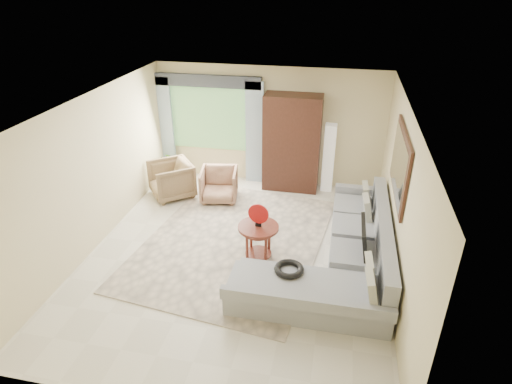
% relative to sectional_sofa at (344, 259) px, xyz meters
% --- Properties ---
extents(ground, '(6.00, 6.00, 0.00)m').
position_rel_sectional_sofa_xyz_m(ground, '(-1.78, 0.18, -0.28)').
color(ground, silver).
rests_on(ground, ground).
extents(area_rug, '(3.48, 4.35, 0.02)m').
position_rel_sectional_sofa_xyz_m(area_rug, '(-1.94, 0.54, -0.27)').
color(area_rug, beige).
rests_on(area_rug, ground).
extents(sectional_sofa, '(2.30, 3.46, 0.90)m').
position_rel_sectional_sofa_xyz_m(sectional_sofa, '(0.00, 0.00, 0.00)').
color(sectional_sofa, gray).
rests_on(sectional_sofa, ground).
extents(tv_screen, '(0.14, 0.74, 0.48)m').
position_rel_sectional_sofa_xyz_m(tv_screen, '(0.27, 0.01, 0.44)').
color(tv_screen, black).
rests_on(tv_screen, sectional_sofa).
extents(garden_hose, '(0.43, 0.43, 0.09)m').
position_rel_sectional_sofa_xyz_m(garden_hose, '(-0.78, -0.77, 0.26)').
color(garden_hose, black).
rests_on(garden_hose, sectional_sofa).
extents(coffee_table, '(0.67, 0.67, 0.67)m').
position_rel_sectional_sofa_xyz_m(coffee_table, '(-1.40, 0.08, 0.07)').
color(coffee_table, '#521E15').
rests_on(coffee_table, ground).
extents(red_disc, '(0.34, 0.06, 0.34)m').
position_rel_sectional_sofa_xyz_m(red_disc, '(-1.40, 0.08, 0.62)').
color(red_disc, '#A31010').
rests_on(red_disc, coffee_table).
extents(armchair_left, '(1.18, 1.18, 0.77)m').
position_rel_sectional_sofa_xyz_m(armchair_left, '(-3.67, 1.97, 0.10)').
color(armchair_left, '#88694A').
rests_on(armchair_left, ground).
extents(armchair_right, '(0.86, 0.87, 0.69)m').
position_rel_sectional_sofa_xyz_m(armchair_right, '(-2.63, 2.01, 0.06)').
color(armchair_right, '#9E7456').
rests_on(armchair_right, ground).
extents(potted_plant, '(0.62, 0.57, 0.60)m').
position_rel_sectional_sofa_xyz_m(potted_plant, '(-4.02, 2.95, 0.02)').
color(potted_plant, '#999999').
rests_on(potted_plant, ground).
extents(armoire, '(1.20, 0.55, 2.10)m').
position_rel_sectional_sofa_xyz_m(armoire, '(-1.23, 2.90, 0.77)').
color(armoire, black).
rests_on(armoire, ground).
extents(floor_lamp, '(0.24, 0.24, 1.50)m').
position_rel_sectional_sofa_xyz_m(floor_lamp, '(-0.43, 2.96, 0.47)').
color(floor_lamp, silver).
rests_on(floor_lamp, ground).
extents(window, '(1.80, 0.04, 1.40)m').
position_rel_sectional_sofa_xyz_m(window, '(-3.13, 3.15, 1.12)').
color(window, '#669E59').
rests_on(window, wall_back).
extents(curtain_left, '(0.40, 0.08, 2.30)m').
position_rel_sectional_sofa_xyz_m(curtain_left, '(-4.18, 3.06, 0.87)').
color(curtain_left, '#9EB7CC').
rests_on(curtain_left, ground).
extents(curtain_right, '(0.40, 0.08, 2.30)m').
position_rel_sectional_sofa_xyz_m(curtain_right, '(-2.08, 3.06, 0.87)').
color(curtain_right, '#9EB7CC').
rests_on(curtain_right, ground).
extents(valance, '(2.40, 0.12, 0.26)m').
position_rel_sectional_sofa_xyz_m(valance, '(-3.13, 3.08, 1.97)').
color(valance, '#1E232D').
rests_on(valance, wall_back).
extents(wall_mirror, '(0.05, 1.70, 1.05)m').
position_rel_sectional_sofa_xyz_m(wall_mirror, '(0.68, 0.53, 1.47)').
color(wall_mirror, black).
rests_on(wall_mirror, wall_right).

